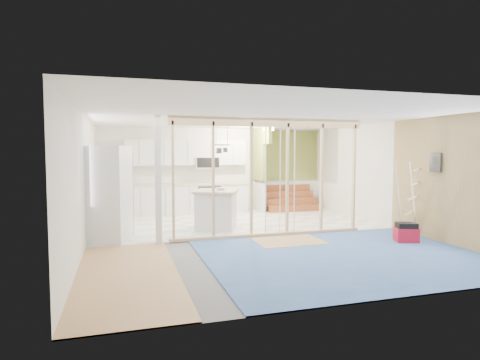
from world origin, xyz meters
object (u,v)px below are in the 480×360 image
object	(u,v)px
fridge	(107,194)
ladder	(407,199)
toolbox	(406,233)
island	(216,210)

from	to	relation	value
fridge	ladder	xyz separation A→B (m)	(6.27, -1.37, -0.15)
fridge	toolbox	bearing A→B (deg)	1.95
fridge	ladder	size ratio (longest dim) A/B	1.20
island	toolbox	world-z (taller)	island
island	ladder	bearing A→B (deg)	-4.13
ladder	island	bearing A→B (deg)	133.94
fridge	toolbox	xyz separation A→B (m)	(5.92, -1.79, -0.80)
fridge	island	xyz separation A→B (m)	(2.47, 0.65, -0.52)
island	ladder	distance (m)	4.32
toolbox	ladder	xyz separation A→B (m)	(0.35, 0.42, 0.65)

